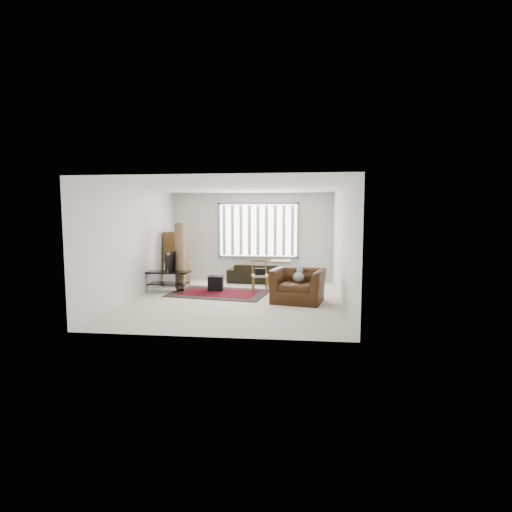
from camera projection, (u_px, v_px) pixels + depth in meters
The scene contains 11 objects.
room at pixel (241, 226), 9.97m from camera, with size 6.00×6.02×2.71m.
persian_rug at pixel (219, 293), 10.38m from camera, with size 2.67×1.99×0.02m.
tv_stand at pixel (169, 277), 10.57m from camera, with size 1.10×0.49×0.55m.
tv at pixel (168, 262), 10.53m from camera, with size 0.89×0.12×0.51m, color black.
subwoofer at pixel (216, 283), 10.69m from camera, with size 0.39×0.39×0.39m, color black.
moving_boxes at pixel (176, 260), 11.79m from camera, with size 0.68×0.63×1.53m.
white_flatpack at pixel (172, 275), 11.40m from camera, with size 0.52×0.08×0.67m, color silver.
rolled_rug at pixel (180, 256), 10.89m from camera, with size 0.27×0.27×1.82m, color brown.
sofa at pixel (262, 270), 11.99m from camera, with size 1.99×0.86×0.76m, color black.
side_chair at pixel (260, 274), 10.71m from camera, with size 0.52×0.52×0.82m.
armchair at pixel (298, 283), 9.35m from camera, with size 1.38×1.26×0.88m.
Camera 1 is at (1.55, -9.37, 2.05)m, focal length 28.00 mm.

